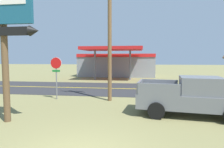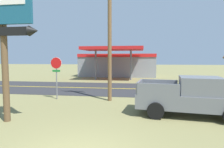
% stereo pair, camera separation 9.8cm
% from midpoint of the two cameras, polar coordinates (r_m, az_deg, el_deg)
% --- Properties ---
extents(road_asphalt, '(140.00, 8.00, 0.02)m').
position_cam_midpoint_polar(road_asphalt, '(18.22, 2.41, -4.38)').
color(road_asphalt, '#2B2B2D').
rests_on(road_asphalt, ground).
extents(road_centre_line, '(126.00, 0.20, 0.01)m').
position_cam_midpoint_polar(road_centre_line, '(18.22, 2.41, -4.34)').
color(road_centre_line, gold).
rests_on(road_centre_line, road_asphalt).
extents(motel_sign, '(3.22, 0.54, 6.93)m').
position_cam_midpoint_polar(motel_sign, '(9.79, -29.78, 15.37)').
color(motel_sign, brown).
rests_on(motel_sign, ground).
extents(stop_sign, '(0.80, 0.08, 2.95)m').
position_cam_midpoint_polar(stop_sign, '(13.86, -16.08, 1.02)').
color(stop_sign, slate).
rests_on(stop_sign, ground).
extents(utility_pole, '(2.04, 0.26, 8.87)m').
position_cam_midpoint_polar(utility_pole, '(12.95, -0.47, 13.05)').
color(utility_pole, brown).
rests_on(utility_pole, ground).
extents(gas_station, '(12.00, 11.50, 4.40)m').
position_cam_midpoint_polar(gas_station, '(31.49, 1.82, 2.93)').
color(gas_station, gray).
rests_on(gas_station, ground).
extents(pickup_grey_parked_on_lawn, '(5.41, 2.74, 1.96)m').
position_cam_midpoint_polar(pickup_grey_parked_on_lawn, '(10.32, 22.87, -6.28)').
color(pickup_grey_parked_on_lawn, slate).
rests_on(pickup_grey_parked_on_lawn, ground).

